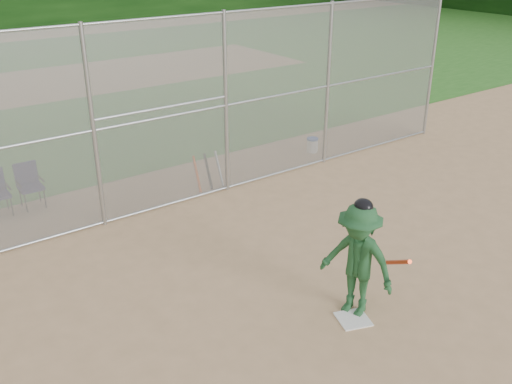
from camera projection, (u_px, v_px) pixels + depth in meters
ground at (349, 308)px, 9.01m from camera, size 100.00×100.00×0.00m
grass_strip at (24, 86)px, 22.29m from camera, size 100.00×100.00×0.00m
dirt_patch_far at (24, 86)px, 22.29m from camera, size 24.00×24.00×0.00m
backstop_fence at (185, 110)px, 11.85m from camera, size 16.09×0.09×4.00m
home_plate at (353, 319)px, 8.72m from camera, size 0.60×0.60×0.02m
batter_at_plate at (358, 260)px, 8.54m from camera, size 1.07×1.44×1.93m
water_cooler at (312, 145)px, 15.45m from camera, size 0.31×0.31×0.40m
spare_bats at (208, 171)px, 13.15m from camera, size 0.66×0.38×0.83m
chair_5 at (31, 186)px, 12.18m from camera, size 0.54×0.52×0.96m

